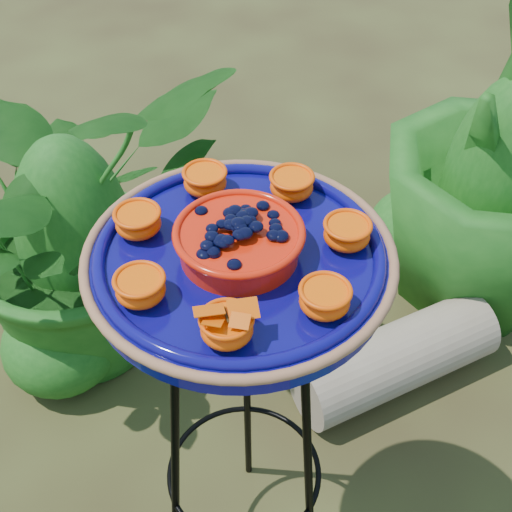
{
  "coord_description": "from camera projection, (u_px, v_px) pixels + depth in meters",
  "views": [
    {
      "loc": [
        -0.16,
        -0.8,
        1.49
      ],
      "look_at": [
        -0.12,
        -0.13,
        0.86
      ],
      "focal_mm": 50.0,
      "sensor_mm": 36.0,
      "label": 1
    }
  ],
  "objects": [
    {
      "name": "ground_plane",
      "position": [
        308.0,
        489.0,
        1.61
      ],
      "size": [
        20.0,
        20.0,
        0.0
      ],
      "primitive_type": "plane",
      "color": "black",
      "rests_on": "ground"
    },
    {
      "name": "tripod_stand",
      "position": [
        243.0,
        407.0,
        1.19
      ],
      "size": [
        0.31,
        0.33,
        0.8
      ],
      "rotation": [
        0.0,
        0.0,
        -0.08
      ],
      "color": "black",
      "rests_on": "ground"
    },
    {
      "name": "driftwood_log",
      "position": [
        395.0,
        359.0,
        1.77
      ],
      "size": [
        0.55,
        0.37,
        0.17
      ],
      "primitive_type": "cylinder",
      "rotation": [
        0.0,
        1.57,
        0.43
      ],
      "color": "gray",
      "rests_on": "ground"
    },
    {
      "name": "shrub_back_left",
      "position": [
        72.0,
        216.0,
        1.68
      ],
      "size": [
        0.96,
        0.94,
        0.81
      ],
      "primitive_type": "imported",
      "rotation": [
        0.0,
        0.0,
        0.65
      ],
      "color": "#174F15",
      "rests_on": "ground"
    },
    {
      "name": "feeder_dish",
      "position": [
        239.0,
        255.0,
        0.95
      ],
      "size": [
        0.44,
        0.44,
        0.1
      ],
      "rotation": [
        0.0,
        0.0,
        -0.08
      ],
      "color": "#0A0862",
      "rests_on": "tripod_stand"
    }
  ]
}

